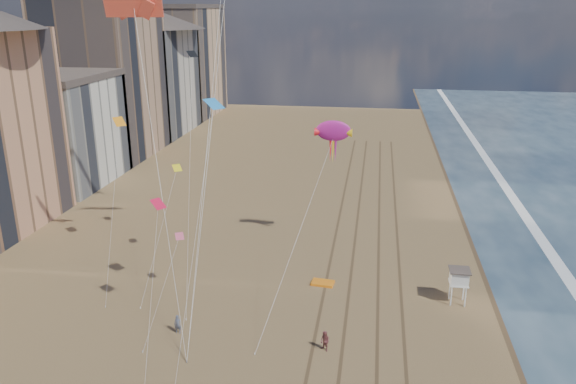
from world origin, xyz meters
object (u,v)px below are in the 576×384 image
object	(u,v)px
lifeguard_stand	(459,277)
kite_flyer_a	(178,324)
show_kite	(333,131)
kite_flyer_b	(325,341)
grounded_kite	(323,283)

from	to	relation	value
lifeguard_stand	kite_flyer_a	xyz separation A→B (m)	(-24.07, -9.04, -1.80)
show_kite	kite_flyer_b	distance (m)	23.97
lifeguard_stand	kite_flyer_a	world-z (taller)	lifeguard_stand
lifeguard_stand	show_kite	world-z (taller)	show_kite
grounded_kite	kite_flyer_a	xyz separation A→B (m)	(-11.29, -10.76, 0.71)
grounded_kite	kite_flyer_b	bearing A→B (deg)	-76.84
grounded_kite	kite_flyer_b	size ratio (longest dim) A/B	1.28
kite_flyer_b	kite_flyer_a	bearing A→B (deg)	-144.46
lifeguard_stand	kite_flyer_a	distance (m)	25.78
kite_flyer_a	show_kite	bearing A→B (deg)	53.45
lifeguard_stand	show_kite	size ratio (longest dim) A/B	0.13
kite_flyer_a	kite_flyer_b	xyz separation A→B (m)	(12.58, -0.58, 0.03)
lifeguard_stand	grounded_kite	world-z (taller)	lifeguard_stand
grounded_kite	show_kite	distance (m)	16.21
lifeguard_stand	show_kite	bearing A→B (deg)	140.47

